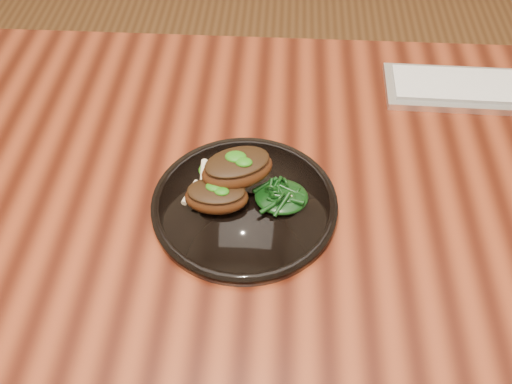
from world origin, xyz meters
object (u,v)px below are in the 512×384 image
(lamb_chop_front, at_px, (216,196))
(greens_heap, at_px, (282,194))
(plate, at_px, (245,204))
(desk, at_px, (288,209))
(keyboard, at_px, (498,90))

(lamb_chop_front, relative_size, greens_heap, 1.25)
(plate, distance_m, greens_heap, 0.06)
(desk, xyz_separation_m, lamb_chop_front, (-0.11, -0.08, 0.12))
(greens_heap, bearing_deg, keyboard, 37.23)
(lamb_chop_front, bearing_deg, keyboard, 32.64)
(plate, bearing_deg, greens_heap, 5.19)
(lamb_chop_front, bearing_deg, desk, 36.55)
(desk, xyz_separation_m, plate, (-0.07, -0.07, 0.09))
(greens_heap, height_order, keyboard, greens_heap)
(greens_heap, bearing_deg, plate, -174.81)
(greens_heap, xyz_separation_m, keyboard, (0.40, 0.30, -0.02))
(keyboard, bearing_deg, greens_heap, -142.77)
(desk, height_order, lamb_chop_front, lamb_chop_front)
(lamb_chop_front, distance_m, greens_heap, 0.10)
(plate, bearing_deg, lamb_chop_front, -166.42)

